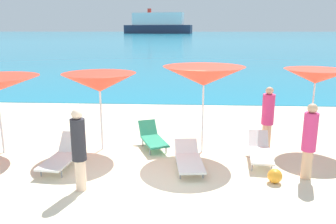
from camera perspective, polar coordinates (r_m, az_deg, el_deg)
name	(u,v)px	position (r m, az deg, el deg)	size (l,w,h in m)	color
ground_plane	(172,100)	(17.48, 0.63, 2.05)	(50.00, 100.00, 0.30)	beige
ocean_water	(188,34)	(235.31, 3.31, 12.92)	(650.00, 440.00, 0.02)	teal
umbrella_2	(99,83)	(9.65, -11.43, 4.87)	(2.22, 2.22, 2.22)	silver
umbrella_3	(204,76)	(9.27, 6.02, 6.01)	(2.40, 2.40, 2.43)	silver
umbrella_4	(316,76)	(10.52, 23.55, 5.49)	(1.97, 1.97, 2.30)	silver
lounge_chair_0	(189,159)	(8.58, 3.50, -7.82)	(0.80, 1.74, 0.52)	white
lounge_chair_3	(260,151)	(9.25, 15.19, -6.27)	(0.71, 1.67, 0.65)	white
lounge_chair_4	(152,137)	(9.96, -2.64, -4.28)	(1.05, 1.57, 0.69)	#268C66
lounge_chair_5	(62,155)	(9.01, -17.30, -6.95)	(0.75, 1.61, 0.73)	white
beachgoer_0	(268,116)	(10.31, 16.41, -0.58)	(0.35, 0.35, 1.79)	#DBAA84
beachgoer_2	(79,147)	(7.43, -14.74, -5.78)	(0.31, 0.31, 1.81)	beige
beachgoer_4	(309,139)	(8.40, 22.64, -4.26)	(0.32, 0.32, 1.79)	#DBAA84
beach_ball	(275,176)	(8.19, 17.50, -10.20)	(0.33, 0.33, 0.33)	orange
cruise_ship	(158,24)	(264.05, -1.75, 14.50)	(52.21, 18.19, 18.25)	#262D47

